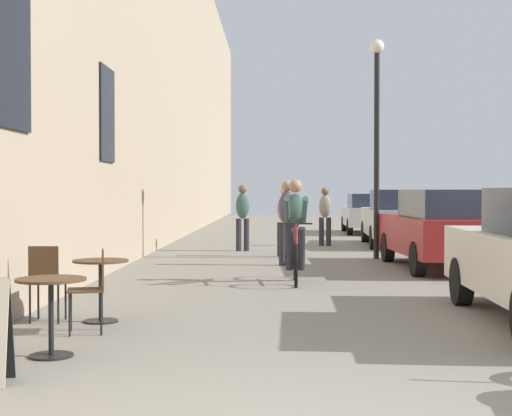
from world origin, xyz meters
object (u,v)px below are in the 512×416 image
(cyclist_on_bicycle, at_px, (295,234))
(parked_car_second, at_px, (445,228))
(cafe_table_mid, at_px, (101,277))
(cafe_chair_mid_toward_wall, at_px, (46,278))
(pedestrian_mid, at_px, (284,217))
(pedestrian_furthest, at_px, (325,213))
(cafe_chair_mid_toward_street, at_px, (93,285))
(cafe_table_near, at_px, (51,300))
(street_lamp, at_px, (377,120))
(parked_car_fourth, at_px, (368,213))
(parked_car_third, at_px, (400,217))
(pedestrian_far, at_px, (243,214))
(pedestrian_near, at_px, (287,217))

(cyclist_on_bicycle, height_order, parked_car_second, cyclist_on_bicycle)
(cafe_table_mid, xyz_separation_m, cafe_chair_mid_toward_wall, (-0.61, -0.08, -0.00))
(cafe_chair_mid_toward_wall, bearing_deg, parked_car_second, 46.46)
(pedestrian_mid, relative_size, pedestrian_furthest, 1.00)
(cafe_chair_mid_toward_street, xyz_separation_m, parked_car_second, (5.24, 6.84, 0.28))
(cafe_chair_mid_toward_wall, relative_size, pedestrian_mid, 0.55)
(pedestrian_furthest, bearing_deg, cafe_table_near, -103.48)
(cafe_table_mid, bearing_deg, parked_car_second, 49.23)
(street_lamp, relative_size, parked_car_fourth, 1.22)
(cafe_chair_mid_toward_wall, xyz_separation_m, cyclist_on_bicycle, (2.97, 4.02, 0.29))
(parked_car_third, distance_m, parked_car_fourth, 6.32)
(cafe_table_near, height_order, pedestrian_mid, pedestrian_mid)
(cafe_table_mid, height_order, pedestrian_far, pedestrian_far)
(cafe_chair_mid_toward_street, bearing_deg, parked_car_third, 67.66)
(cafe_chair_mid_toward_street, bearing_deg, cafe_chair_mid_toward_wall, 138.57)
(pedestrian_furthest, bearing_deg, cafe_table_mid, -105.28)
(cafe_table_mid, distance_m, cafe_chair_mid_toward_street, 0.69)
(pedestrian_far, xyz_separation_m, parked_car_third, (4.27, 1.86, -0.14))
(cyclist_on_bicycle, bearing_deg, cafe_chair_mid_toward_street, -116.25)
(cyclist_on_bicycle, bearing_deg, cafe_table_mid, -120.85)
(pedestrian_far, relative_size, parked_car_second, 0.38)
(parked_car_fourth, bearing_deg, parked_car_second, -90.22)
(cyclist_on_bicycle, distance_m, pedestrian_near, 2.87)
(cafe_table_mid, distance_m, pedestrian_far, 10.64)
(cafe_chair_mid_toward_street, relative_size, pedestrian_furthest, 0.55)
(pedestrian_furthest, relative_size, parked_car_third, 0.37)
(cafe_chair_mid_toward_wall, xyz_separation_m, parked_car_fourth, (5.98, 18.81, 0.22))
(cafe_table_mid, height_order, street_lamp, street_lamp)
(cafe_table_near, height_order, parked_car_fourth, parked_car_fourth)
(cafe_table_near, xyz_separation_m, cyclist_on_bicycle, (2.38, 5.80, 0.29))
(parked_car_second, bearing_deg, cafe_chair_mid_toward_wall, -133.54)
(cyclist_on_bicycle, bearing_deg, pedestrian_far, 99.97)
(parked_car_second, distance_m, parked_car_fourth, 12.57)
(cafe_chair_mid_toward_wall, xyz_separation_m, pedestrian_far, (1.81, 10.64, 0.43))
(cafe_table_mid, distance_m, cafe_chair_mid_toward_wall, 0.62)
(parked_car_fourth, bearing_deg, pedestrian_far, -117.03)
(cafe_table_mid, bearing_deg, cyclist_on_bicycle, 59.15)
(pedestrian_mid, relative_size, street_lamp, 0.33)
(cafe_table_mid, xyz_separation_m, pedestrian_far, (1.19, 10.56, 0.43))
(street_lamp, bearing_deg, parked_car_second, -65.28)
(cafe_chair_mid_toward_street, relative_size, parked_car_third, 0.20)
(cyclist_on_bicycle, xyz_separation_m, pedestrian_furthest, (1.04, 8.50, 0.10))
(parked_car_third, height_order, parked_car_fourth, parked_car_third)
(pedestrian_near, relative_size, parked_car_fourth, 0.43)
(cafe_table_near, relative_size, parked_car_fourth, 0.18)
(pedestrian_furthest, relative_size, parked_car_fourth, 0.40)
(cyclist_on_bicycle, xyz_separation_m, parked_car_second, (2.96, 2.22, -0.01))
(cafe_chair_mid_toward_wall, bearing_deg, cafe_table_near, -71.87)
(cyclist_on_bicycle, bearing_deg, pedestrian_near, 91.86)
(street_lamp, bearing_deg, parked_car_third, 73.74)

